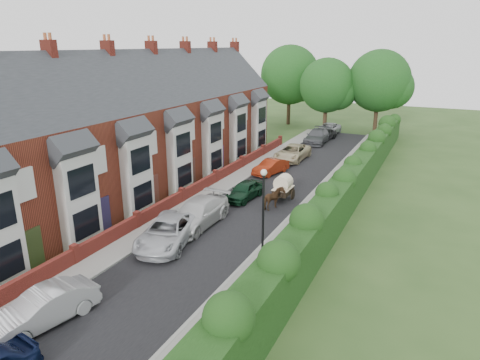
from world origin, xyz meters
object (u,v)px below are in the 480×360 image
object	(u,v)px
horse	(273,199)
car_white	(197,213)
car_black	(325,134)
car_grey	(317,136)
car_green	(245,190)
horse_cart	(283,186)
car_silver_b	(168,232)
car_silver_a	(43,308)
car_beige	(292,153)
lamppost	(263,206)
car_red	(271,167)

from	to	relation	value
horse	car_white	bearing A→B (deg)	70.15
car_white	car_black	size ratio (longest dim) A/B	1.41
car_grey	car_white	bearing A→B (deg)	-92.63
car_green	horse	xyz separation A→B (m)	(2.63, -1.00, 0.09)
horse_cart	car_green	bearing A→B (deg)	-160.87
car_silver_b	horse	distance (m)	8.32
horse	horse_cart	size ratio (longest dim) A/B	0.66
car_silver_a	car_green	size ratio (longest dim) A/B	1.13
horse_cart	car_silver_a	bearing A→B (deg)	-101.89
car_black	car_silver_b	bearing A→B (deg)	-80.89
car_grey	horse_cart	world-z (taller)	horse_cart
car_white	car_beige	size ratio (longest dim) A/B	1.05
car_silver_a	car_grey	xyz separation A→B (m)	(0.73, 37.20, 0.06)
lamppost	car_black	size ratio (longest dim) A/B	1.31
car_white	car_red	size ratio (longest dim) A/B	1.43
car_silver_b	car_red	xyz separation A→B (m)	(0.17, 15.30, -0.11)
car_black	lamppost	bearing A→B (deg)	-70.23
car_white	car_red	xyz separation A→B (m)	(0.02, 12.32, -0.17)
car_grey	car_black	bearing A→B (deg)	77.53
car_silver_a	car_red	distance (m)	23.53
car_silver_a	horse_cart	size ratio (longest dim) A/B	1.64
car_black	horse_cart	size ratio (longest dim) A/B	1.47
car_silver_b	horse_cart	distance (m)	10.10
car_grey	horse	size ratio (longest dim) A/B	3.05
lamppost	car_green	xyz separation A→B (m)	(-5.00, 8.60, -2.63)
lamppost	car_red	distance (m)	16.54
car_red	lamppost	bearing A→B (deg)	-55.31
car_beige	car_grey	bearing A→B (deg)	90.24
lamppost	car_beige	xyz separation A→B (m)	(-5.49, 20.66, -2.56)
car_green	car_grey	xyz separation A→B (m)	(-0.37, 20.40, 0.12)
car_silver_b	lamppost	bearing A→B (deg)	-14.34
car_silver_a	car_black	xyz separation A→B (m)	(1.10, 39.20, -0.05)
car_white	car_beige	xyz separation A→B (m)	(0.17, 17.66, -0.07)
horse	horse_cart	xyz separation A→B (m)	(-0.00, 1.91, 0.36)
lamppost	horse	size ratio (longest dim) A/B	2.91
car_red	horse_cart	xyz separation A→B (m)	(3.27, -5.81, 0.47)
car_silver_a	car_grey	bearing A→B (deg)	101.64
car_silver_b	car_white	xyz separation A→B (m)	(0.15, 2.98, 0.06)
car_silver_b	car_beige	xyz separation A→B (m)	(0.32, 20.64, -0.01)
car_silver_b	car_white	distance (m)	2.98
car_silver_a	car_white	size ratio (longest dim) A/B	0.79
car_beige	car_black	distance (m)	10.35
lamppost	car_beige	size ratio (longest dim) A/B	0.97
car_red	horse	bearing A→B (deg)	-52.59
car_silver_a	car_beige	size ratio (longest dim) A/B	0.83
horse_cart	car_grey	bearing A→B (deg)	98.74
car_beige	horse	distance (m)	13.43
car_green	horse	bearing A→B (deg)	-15.73
car_green	car_grey	size ratio (longest dim) A/B	0.72
lamppost	horse	distance (m)	8.36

